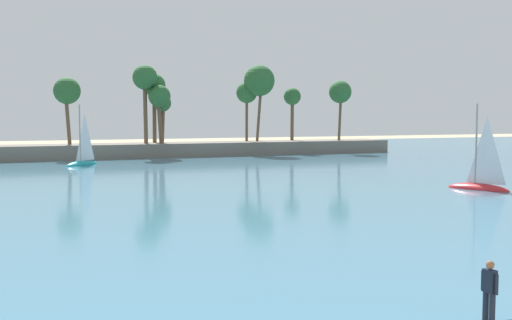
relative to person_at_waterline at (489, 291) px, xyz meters
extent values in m
cube|color=teal|center=(-5.39, 52.18, -0.86)|extent=(220.00, 104.28, 0.06)
cube|color=slate|center=(-5.39, 64.31, 0.01)|extent=(88.18, 6.00, 1.80)
cylinder|color=brown|center=(6.29, 63.14, 3.85)|extent=(0.79, 0.64, 5.91)
sphere|color=#285B2D|center=(6.29, 63.14, 6.79)|extent=(2.76, 2.76, 2.76)
cylinder|color=brown|center=(-4.54, 65.03, 4.12)|extent=(0.82, 0.74, 6.47)
sphere|color=#285B2D|center=(-4.54, 65.03, 7.34)|extent=(3.22, 3.22, 3.22)
cylinder|color=brown|center=(20.14, 64.19, 4.98)|extent=(0.83, 0.84, 8.16)
sphere|color=#285B2D|center=(20.14, 64.19, 9.05)|extent=(4.16, 4.16, 4.16)
cylinder|color=brown|center=(4.62, 63.64, 5.00)|extent=(0.53, 0.70, 8.20)
sphere|color=#285B2D|center=(4.62, 63.64, 9.09)|extent=(3.07, 3.07, 3.07)
cylinder|color=brown|center=(6.83, 63.84, 3.43)|extent=(0.76, 0.77, 5.08)
sphere|color=#285B2D|center=(6.83, 63.84, 5.95)|extent=(2.20, 2.20, 2.20)
cylinder|color=brown|center=(6.26, 65.91, 4.59)|extent=(0.54, 0.62, 7.37)
sphere|color=#285B2D|center=(6.26, 65.91, 8.27)|extent=(2.92, 2.92, 2.92)
cylinder|color=brown|center=(25.67, 65.53, 3.97)|extent=(0.48, 0.55, 6.14)
sphere|color=#285B2D|center=(25.67, 65.53, 7.04)|extent=(2.40, 2.40, 2.40)
cylinder|color=brown|center=(31.75, 62.78, 4.28)|extent=(0.54, 0.55, 6.77)
sphere|color=#285B2D|center=(31.75, 62.78, 7.66)|extent=(3.14, 3.14, 3.14)
cylinder|color=brown|center=(18.78, 65.38, 4.19)|extent=(0.50, 0.64, 6.58)
sphere|color=#285B2D|center=(18.78, 65.38, 7.47)|extent=(2.83, 2.83, 2.83)
cylinder|color=#141E33|center=(0.00, 0.11, -0.46)|extent=(0.15, 0.15, 0.86)
cylinder|color=#141E33|center=(0.00, -0.11, -0.46)|extent=(0.15, 0.15, 0.86)
cube|color=#141E33|center=(0.00, 0.00, 0.26)|extent=(0.21, 0.34, 0.58)
sphere|color=brown|center=(0.00, 0.00, 0.67)|extent=(0.21, 0.21, 0.21)
cylinder|color=#141E33|center=(-0.01, 0.23, 0.22)|extent=(0.09, 0.09, 0.50)
cylinder|color=#141E33|center=(0.01, -0.23, 0.22)|extent=(0.09, 0.09, 0.50)
ellipsoid|color=teal|center=(-4.08, 54.49, -0.83)|extent=(4.36, 4.32, 0.94)
cylinder|color=gray|center=(-4.25, 54.33, 2.59)|extent=(0.14, 0.14, 5.90)
pyramid|color=silver|center=(-3.68, 54.89, 2.15)|extent=(1.62, 1.59, 5.02)
ellipsoid|color=red|center=(19.58, 22.05, -0.83)|extent=(3.01, 4.65, 0.90)
cylinder|color=gray|center=(19.49, 22.26, 2.42)|extent=(0.13, 0.13, 5.61)
pyramid|color=silver|center=(19.79, 21.56, 2.00)|extent=(0.92, 1.91, 4.77)
camera|label=1|loc=(-11.02, -11.65, 4.39)|focal=42.69mm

